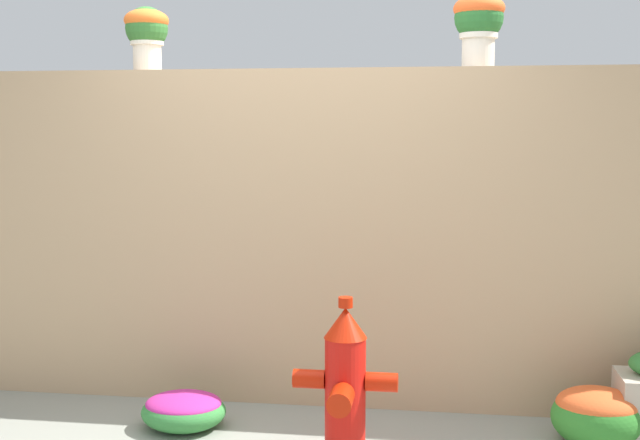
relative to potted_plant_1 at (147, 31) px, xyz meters
The scene contains 6 objects.
stone_wall 1.59m from the potted_plant_1, ahead, with size 6.77×0.38×1.99m, color tan.
potted_plant_1 is the anchor object (origin of this frame).
potted_plant_2 1.99m from the potted_plant_1, ahead, with size 0.30×0.30×0.43m.
fire_hydrant 2.51m from the potted_plant_1, 37.80° to the right, with size 0.51×0.41×0.84m.
flower_bush_left 3.39m from the potted_plant_1, 12.32° to the right, with size 0.47×0.42×0.32m.
flower_bush_right 2.27m from the potted_plant_1, 58.56° to the right, with size 0.47×0.42×0.20m.
Camera 1 is at (0.76, -3.62, 1.65)m, focal length 45.17 mm.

